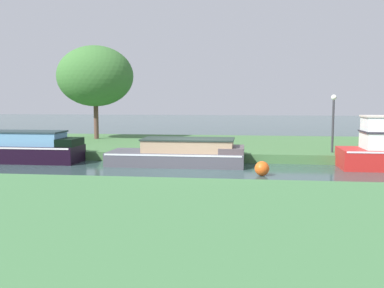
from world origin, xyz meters
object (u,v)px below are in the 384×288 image
Objects in this scene: slate_cruiser at (182,153)px; channel_buoy at (262,168)px; willow_tree_left at (95,76)px; lamp_post at (333,116)px.

slate_cruiser reaches higher than channel_buoy.
willow_tree_left is at bearing 135.62° from channel_buoy.
lamp_post is 4.83× the size of channel_buoy.
willow_tree_left is 14.02m from channel_buoy.
lamp_post is (6.55, 1.97, 1.56)m from slate_cruiser.
willow_tree_left is (-6.32, 7.18, 3.66)m from slate_cruiser.
slate_cruiser is at bearing -163.25° from lamp_post.
channel_buoy is (9.63, -9.42, -3.88)m from willow_tree_left.
willow_tree_left is 10.38× the size of channel_buoy.
channel_buoy is (3.31, -2.25, -0.22)m from slate_cruiser.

